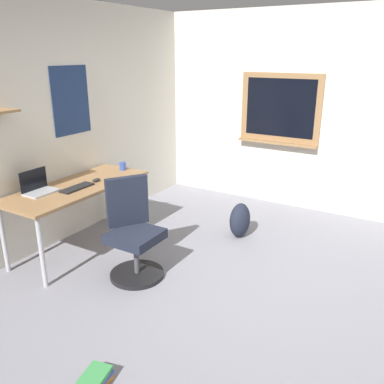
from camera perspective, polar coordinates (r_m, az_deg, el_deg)
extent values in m
plane|color=gray|center=(3.72, 9.19, -14.68)|extent=(5.20, 5.20, 0.00)
cube|color=silver|center=(4.63, -19.50, 8.67)|extent=(5.00, 0.10, 2.60)
cube|color=navy|center=(4.74, -16.70, 12.25)|extent=(0.52, 0.01, 0.74)
cube|color=silver|center=(5.52, 19.71, 10.19)|extent=(0.10, 5.00, 2.60)
cube|color=#997047|center=(5.63, 12.35, 11.54)|extent=(0.04, 1.10, 0.90)
cube|color=black|center=(5.62, 12.30, 11.52)|extent=(0.01, 0.94, 0.76)
cube|color=#997047|center=(5.67, 11.87, 6.84)|extent=(0.12, 1.10, 0.03)
cube|color=#997047|center=(4.42, -15.88, 0.73)|extent=(1.60, 0.67, 0.03)
cylinder|color=#B7B7BC|center=(3.92, -20.45, -7.99)|extent=(0.04, 0.04, 0.70)
cylinder|color=#B7B7BC|center=(4.88, -7.00, -1.47)|extent=(0.04, 0.04, 0.70)
cylinder|color=#B7B7BC|center=(4.33, -25.06, -6.00)|extent=(0.04, 0.04, 0.70)
cylinder|color=#B7B7BC|center=(5.21, -11.76, -0.37)|extent=(0.04, 0.04, 0.70)
cylinder|color=black|center=(4.03, -7.74, -11.41)|extent=(0.52, 0.52, 0.04)
cylinder|color=#4C4C51|center=(3.94, -7.86, -9.03)|extent=(0.05, 0.05, 0.34)
cube|color=#1E2333|center=(3.84, -8.01, -6.20)|extent=(0.44, 0.44, 0.09)
cube|color=#1E2333|center=(3.91, -9.12, -1.27)|extent=(0.37, 0.28, 0.48)
cube|color=#ADAFB5|center=(4.28, -20.46, -0.04)|extent=(0.31, 0.21, 0.02)
cube|color=black|center=(4.32, -21.47, 1.62)|extent=(0.31, 0.01, 0.21)
cube|color=black|center=(4.30, -15.91, 0.58)|extent=(0.37, 0.13, 0.02)
ellipsoid|color=#262628|center=(4.48, -13.36, 1.66)|extent=(0.10, 0.06, 0.03)
cylinder|color=#334CA5|center=(4.86, -9.74, 3.62)|extent=(0.08, 0.08, 0.09)
ellipsoid|color=#1E2333|center=(4.74, 6.77, -3.97)|extent=(0.32, 0.22, 0.41)
cube|color=orange|center=(2.99, -13.68, -24.64)|extent=(0.22, 0.16, 0.04)
cube|color=#3851B2|center=(2.96, -13.46, -24.24)|extent=(0.23, 0.18, 0.03)
cube|color=#3D934C|center=(2.93, -13.53, -23.89)|extent=(0.24, 0.19, 0.03)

